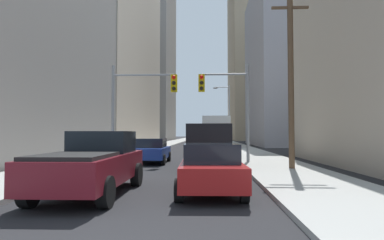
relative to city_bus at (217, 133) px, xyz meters
name	(u,v)px	position (x,y,z in m)	size (l,w,h in m)	color
sidewalk_left	(165,144)	(-8.04, 18.72, -1.85)	(3.79, 160.00, 0.15)	#9E9E99
sidewalk_right	(231,144)	(2.75, 18.72, -1.85)	(3.79, 160.00, 0.15)	#9E9E99
city_bus	(217,133)	(0.00, 0.00, 0.00)	(2.91, 11.58, 3.40)	silver
pickup_truck_maroon	(94,163)	(-4.37, -24.83, -1.00)	(2.20, 5.43, 1.90)	maroon
cargo_van_black	(209,144)	(-0.88, -17.91, -0.64)	(2.16, 5.22, 2.26)	black
sedan_red	(211,168)	(-0.83, -24.58, -1.16)	(1.95, 4.25, 1.52)	maroon
sedan_blue	(152,151)	(-4.37, -14.45, -1.16)	(1.95, 4.21, 1.52)	navy
sedan_navy	(208,148)	(-0.95, -9.82, -1.16)	(1.96, 4.26, 1.52)	#141E4C
traffic_signal_near_left	(141,97)	(-5.01, -14.89, 2.13)	(4.04, 0.44, 6.00)	gray
traffic_signal_near_right	(227,97)	(0.19, -14.89, 2.08)	(3.04, 0.44, 6.00)	gray
utility_pole_right	(291,69)	(3.13, -18.45, 3.06)	(2.20, 0.28, 9.44)	brown
street_lamp_right	(227,111)	(1.26, 4.06, 2.56)	(1.98, 0.32, 7.50)	gray
building_left_mid_office	(86,40)	(-19.12, 12.86, 13.86)	(17.92, 29.56, 31.58)	#B7A893
building_left_far_tower	(132,23)	(-22.02, 55.02, 30.90)	(22.11, 24.36, 65.65)	gray
building_right_mid_block	(332,65)	(18.44, 17.34, 10.54)	(24.68, 21.04, 24.94)	#93939E
building_right_far_highrise	(272,35)	(17.63, 60.21, 28.21)	(24.04, 29.34, 60.27)	tan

